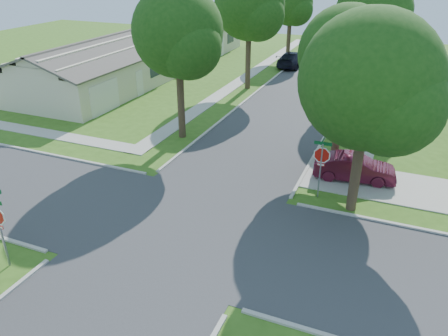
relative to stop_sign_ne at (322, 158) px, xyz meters
name	(u,v)px	position (x,y,z in m)	size (l,w,h in m)	color
ground	(183,227)	(-4.70, -4.70, -2.03)	(100.00, 100.00, 0.00)	#375E19
road_ns	(183,227)	(-4.70, -4.70, -2.03)	(7.00, 100.00, 0.02)	#333335
sidewalk_ne	(384,86)	(1.40, 21.30, -2.01)	(1.20, 40.00, 0.04)	#9E9B91
sidewalk_nw	(251,73)	(-10.80, 21.30, -2.01)	(1.20, 40.00, 0.04)	#9E9B91
driveway	(392,186)	(3.20, 2.40, -2.01)	(8.80, 3.60, 0.05)	#9E9B91
stop_sign_ne	(322,158)	(0.00, 0.00, 0.00)	(1.05, 0.80, 2.98)	gray
tree_e_near	(347,58)	(0.05, 4.31, 3.61)	(4.97, 4.80, 8.28)	#38281C
tree_e_mid	(373,17)	(0.06, 16.31, 4.22)	(5.59, 5.40, 9.21)	#38281C
tree_e_far	(386,4)	(0.05, 29.31, 3.95)	(5.17, 5.00, 8.72)	#38281C
tree_w_near	(179,36)	(-9.34, 4.31, 4.08)	(5.38, 5.20, 8.97)	#38281C
tree_w_mid	(250,8)	(-9.34, 16.31, 4.46)	(5.80, 5.60, 9.56)	#38281C
tree_w_far	(291,5)	(-9.35, 29.31, 3.48)	(4.76, 4.60, 8.04)	#38281C
tree_ne_corner	(370,87)	(1.66, -0.49, 3.56)	(5.80, 5.60, 8.66)	#38281C
house_nw_near	(93,74)	(-20.69, 10.30, -0.51)	(8.42, 13.60, 4.23)	beige
house_nw_far	(187,40)	(-20.69, 27.30, -0.51)	(8.42, 13.60, 4.23)	beige
car_driveway	(355,168)	(1.30, 2.44, -1.37)	(1.40, 4.00, 1.32)	#490F21
car_curb_east	(365,53)	(-1.50, 31.66, -1.30)	(1.73, 4.29, 1.46)	black
car_curb_west	(293,59)	(-7.90, 25.66, -1.28)	(2.09, 5.15, 1.49)	black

